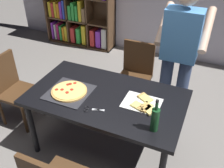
{
  "coord_description": "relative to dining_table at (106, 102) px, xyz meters",
  "views": [
    {
      "loc": [
        0.88,
        -1.85,
        2.3
      ],
      "look_at": [
        0.0,
        0.15,
        0.8
      ],
      "focal_mm": 40.77,
      "sensor_mm": 36.0,
      "label": 1
    }
  ],
  "objects": [
    {
      "name": "pepperoni_pizza_on_tray",
      "position": [
        -0.37,
        -0.1,
        0.09
      ],
      "size": [
        0.43,
        0.43,
        0.04
      ],
      "color": "#2D2D33",
      "rests_on": "dining_table"
    },
    {
      "name": "pizza_slices_on_towel",
      "position": [
        0.39,
        0.01,
        0.09
      ],
      "size": [
        0.36,
        0.3,
        0.03
      ],
      "color": "white",
      "rests_on": "dining_table"
    },
    {
      "name": "person_serving_pizza",
      "position": [
        0.55,
        0.72,
        0.33
      ],
      "size": [
        0.55,
        0.54,
        1.75
      ],
      "color": "#38476B",
      "rests_on": "ground_plane"
    },
    {
      "name": "chair_left_end",
      "position": [
        -1.28,
        0.0,
        -0.16
      ],
      "size": [
        0.42,
        0.42,
        0.9
      ],
      "color": "#472D19",
      "rests_on": "ground_plane"
    },
    {
      "name": "ground_plane",
      "position": [
        0.0,
        0.0,
        -0.67
      ],
      "size": [
        12.0,
        12.0,
        0.0
      ],
      "primitive_type": "plane",
      "color": "gray"
    },
    {
      "name": "chair_far_side",
      "position": [
        0.0,
        0.94,
        -0.16
      ],
      "size": [
        0.42,
        0.42,
        0.9
      ],
      "color": "#472D19",
      "rests_on": "ground_plane"
    },
    {
      "name": "dining_table",
      "position": [
        0.0,
        0.0,
        0.0
      ],
      "size": [
        1.58,
        0.9,
        0.75
      ],
      "color": "black",
      "rests_on": "ground_plane"
    },
    {
      "name": "wine_bottle",
      "position": [
        0.57,
        -0.27,
        0.2
      ],
      "size": [
        0.07,
        0.07,
        0.32
      ],
      "color": "#194723",
      "rests_on": "dining_table"
    },
    {
      "name": "kitchen_scissors",
      "position": [
        -0.04,
        -0.26,
        0.08
      ],
      "size": [
        0.2,
        0.11,
        0.01
      ],
      "color": "silver",
      "rests_on": "dining_table"
    }
  ]
}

